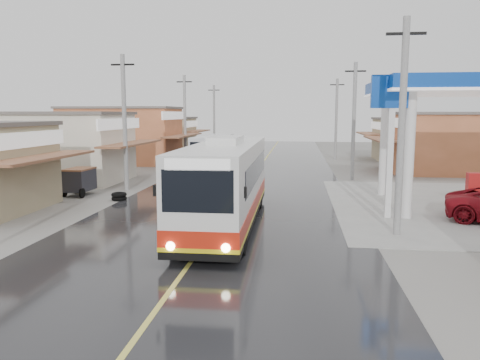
{
  "coord_description": "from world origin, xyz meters",
  "views": [
    {
      "loc": [
        3.22,
        -17.86,
        4.56
      ],
      "look_at": [
        0.75,
        2.16,
        1.7
      ],
      "focal_mm": 35.0,
      "sensor_mm": 36.0,
      "label": 1
    }
  ],
  "objects_px": {
    "coach_bus": "(227,183)",
    "second_bus": "(213,150)",
    "tricycle_near": "(79,180)",
    "tyre_stack": "(119,196)",
    "cyclist": "(170,195)"
  },
  "relations": [
    {
      "from": "second_bus",
      "to": "tricycle_near",
      "type": "relative_size",
      "value": 3.97
    },
    {
      "from": "tyre_stack",
      "to": "tricycle_near",
      "type": "bearing_deg",
      "value": 155.89
    },
    {
      "from": "second_bus",
      "to": "tyre_stack",
      "type": "relative_size",
      "value": 10.05
    },
    {
      "from": "cyclist",
      "to": "tricycle_near",
      "type": "relative_size",
      "value": 1.0
    },
    {
      "from": "coach_bus",
      "to": "cyclist",
      "type": "xyz_separation_m",
      "value": [
        -3.25,
        3.05,
        -1.08
      ]
    },
    {
      "from": "coach_bus",
      "to": "tricycle_near",
      "type": "distance_m",
      "value": 11.11
    },
    {
      "from": "second_bus",
      "to": "tyre_stack",
      "type": "distance_m",
      "value": 16.5
    },
    {
      "from": "coach_bus",
      "to": "tyre_stack",
      "type": "bearing_deg",
      "value": 143.31
    },
    {
      "from": "tricycle_near",
      "to": "cyclist",
      "type": "bearing_deg",
      "value": -23.99
    },
    {
      "from": "coach_bus",
      "to": "tricycle_near",
      "type": "bearing_deg",
      "value": 146.63
    },
    {
      "from": "tricycle_near",
      "to": "tyre_stack",
      "type": "xyz_separation_m",
      "value": [
        2.79,
        -1.25,
        -0.67
      ]
    },
    {
      "from": "cyclist",
      "to": "tyre_stack",
      "type": "height_order",
      "value": "cyclist"
    },
    {
      "from": "second_bus",
      "to": "tricycle_near",
      "type": "height_order",
      "value": "second_bus"
    },
    {
      "from": "second_bus",
      "to": "tyre_stack",
      "type": "height_order",
      "value": "second_bus"
    },
    {
      "from": "coach_bus",
      "to": "second_bus",
      "type": "bearing_deg",
      "value": 101.3
    }
  ]
}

